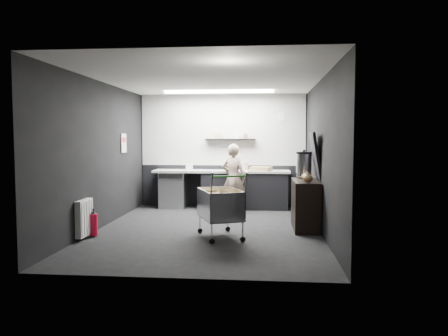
{
  "coord_description": "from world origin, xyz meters",
  "views": [
    {
      "loc": [
        1.01,
        -7.75,
        1.67
      ],
      "look_at": [
        0.25,
        0.4,
        1.1
      ],
      "focal_mm": 35.0,
      "sensor_mm": 36.0,
      "label": 1
    }
  ],
  "objects": [
    {
      "name": "wall_left",
      "position": [
        -2.0,
        0.0,
        1.35
      ],
      "size": [
        0.0,
        5.5,
        5.5
      ],
      "primitive_type": "plane",
      "rotation": [
        1.57,
        0.0,
        1.57
      ],
      "color": "black",
      "rests_on": "floor"
    },
    {
      "name": "poster",
      "position": [
        -1.98,
        1.3,
        1.55
      ],
      "size": [
        0.02,
        0.3,
        0.4
      ],
      "primitive_type": "cube",
      "color": "silver",
      "rests_on": "wall_left"
    },
    {
      "name": "white_container",
      "position": [
        -0.76,
        2.37,
        0.97
      ],
      "size": [
        0.19,
        0.16,
        0.15
      ],
      "primitive_type": "cube",
      "rotation": [
        0.0,
        0.0,
        0.2
      ],
      "color": "silver",
      "rests_on": "prep_counter"
    },
    {
      "name": "wall_front",
      "position": [
        0.0,
        -2.75,
        1.35
      ],
      "size": [
        5.5,
        0.0,
        5.5
      ],
      "primitive_type": "plane",
      "rotation": [
        -1.57,
        0.0,
        0.0
      ],
      "color": "black",
      "rests_on": "floor"
    },
    {
      "name": "sideboard",
      "position": [
        1.77,
        0.31,
        0.56
      ],
      "size": [
        0.5,
        1.18,
        1.77
      ],
      "color": "black",
      "rests_on": "floor"
    },
    {
      "name": "cardboard_box",
      "position": [
        0.93,
        2.37,
        0.95
      ],
      "size": [
        0.54,
        0.46,
        0.09
      ],
      "primitive_type": "cube",
      "rotation": [
        0.0,
        0.0,
        -0.28
      ],
      "color": "tan",
      "rests_on": "prep_counter"
    },
    {
      "name": "shopping_cart",
      "position": [
        0.27,
        -0.58,
        0.52
      ],
      "size": [
        0.92,
        1.19,
        1.09
      ],
      "color": "silver",
      "rests_on": "floor"
    },
    {
      "name": "poster_red_band",
      "position": [
        -1.98,
        1.3,
        1.62
      ],
      "size": [
        0.02,
        0.22,
        0.1
      ],
      "primitive_type": "cube",
      "color": "red",
      "rests_on": "poster"
    },
    {
      "name": "ceiling_strip",
      "position": [
        0.0,
        1.85,
        2.67
      ],
      "size": [
        2.4,
        0.2,
        0.04
      ],
      "primitive_type": "cube",
      "color": "white",
      "rests_on": "ceiling"
    },
    {
      "name": "fire_extinguisher",
      "position": [
        -1.85,
        -0.74,
        0.22
      ],
      "size": [
        0.14,
        0.14,
        0.45
      ],
      "color": "red",
      "rests_on": "floor"
    },
    {
      "name": "floor",
      "position": [
        0.0,
        0.0,
        0.0
      ],
      "size": [
        5.5,
        5.5,
        0.0
      ],
      "primitive_type": "plane",
      "color": "black",
      "rests_on": "ground"
    },
    {
      "name": "radiator",
      "position": [
        -1.94,
        -0.9,
        0.35
      ],
      "size": [
        0.1,
        0.5,
        0.6
      ],
      "primitive_type": "cube",
      "color": "silver",
      "rests_on": "wall_left"
    },
    {
      "name": "wall_back",
      "position": [
        0.0,
        2.75,
        1.35
      ],
      "size": [
        5.5,
        0.0,
        5.5
      ],
      "primitive_type": "plane",
      "rotation": [
        1.57,
        0.0,
        0.0
      ],
      "color": "black",
      "rests_on": "floor"
    },
    {
      "name": "floating_shelf",
      "position": [
        0.2,
        2.62,
        1.62
      ],
      "size": [
        1.2,
        0.22,
        0.04
      ],
      "primitive_type": "cube",
      "color": "black",
      "rests_on": "wall_back"
    },
    {
      "name": "person",
      "position": [
        0.32,
        1.97,
        0.76
      ],
      "size": [
        0.64,
        0.52,
        1.53
      ],
      "primitive_type": "imported",
      "rotation": [
        0.0,
        0.0,
        2.83
      ],
      "color": "beige",
      "rests_on": "floor"
    },
    {
      "name": "prep_counter",
      "position": [
        0.14,
        2.42,
        0.46
      ],
      "size": [
        3.2,
        0.61,
        0.9
      ],
      "color": "black",
      "rests_on": "floor"
    },
    {
      "name": "pink_tub",
      "position": [
        0.53,
        2.42,
        1.0
      ],
      "size": [
        0.2,
        0.2,
        0.2
      ],
      "primitive_type": "cylinder",
      "color": "beige",
      "rests_on": "prep_counter"
    },
    {
      "name": "wall_clock",
      "position": [
        1.4,
        2.72,
        2.15
      ],
      "size": [
        0.2,
        0.03,
        0.2
      ],
      "primitive_type": "cylinder",
      "rotation": [
        1.57,
        0.0,
        0.0
      ],
      "color": "silver",
      "rests_on": "wall_back"
    },
    {
      "name": "ceiling",
      "position": [
        0.0,
        0.0,
        2.7
      ],
      "size": [
        5.5,
        5.5,
        0.0
      ],
      "primitive_type": "plane",
      "rotation": [
        3.14,
        0.0,
        0.0
      ],
      "color": "white",
      "rests_on": "wall_back"
    },
    {
      "name": "kitchen_wall_panel",
      "position": [
        0.0,
        2.73,
        1.85
      ],
      "size": [
        3.95,
        0.02,
        1.7
      ],
      "primitive_type": "cube",
      "color": "#B4B4B0",
      "rests_on": "wall_back"
    },
    {
      "name": "wall_right",
      "position": [
        2.0,
        0.0,
        1.35
      ],
      "size": [
        0.0,
        5.5,
        5.5
      ],
      "primitive_type": "plane",
      "rotation": [
        1.57,
        0.0,
        -1.57
      ],
      "color": "black",
      "rests_on": "floor"
    },
    {
      "name": "dado_panel",
      "position": [
        0.0,
        2.73,
        0.5
      ],
      "size": [
        3.95,
        0.02,
        1.0
      ],
      "primitive_type": "cube",
      "color": "black",
      "rests_on": "wall_back"
    }
  ]
}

